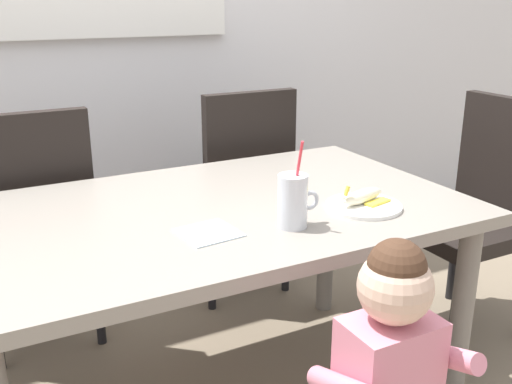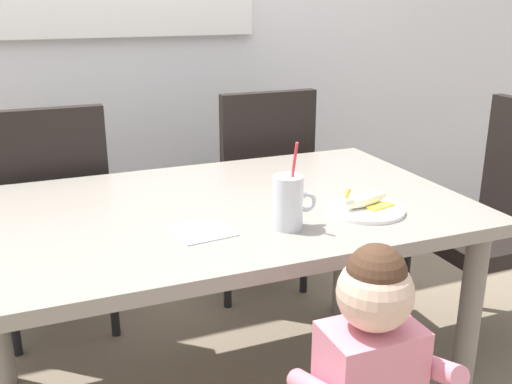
{
  "view_description": "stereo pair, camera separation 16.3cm",
  "coord_description": "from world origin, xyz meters",
  "px_view_note": "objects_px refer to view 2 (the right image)",
  "views": [
    {
      "loc": [
        -0.68,
        -1.56,
        1.34
      ],
      "look_at": [
        0.09,
        -0.09,
        0.78
      ],
      "focal_mm": 41.32,
      "sensor_mm": 36.0,
      "label": 1
    },
    {
      "loc": [
        -0.53,
        -1.63,
        1.34
      ],
      "look_at": [
        0.09,
        -0.09,
        0.78
      ],
      "focal_mm": 41.32,
      "sensor_mm": 36.0,
      "label": 2
    }
  ],
  "objects_px": {
    "dining_chair_right": "(258,181)",
    "paper_napkin": "(203,231)",
    "dining_chair_far": "(500,212)",
    "dining_table": "(218,232)",
    "milk_cup": "(288,205)",
    "toddler_standing": "(370,372)",
    "snack_plate": "(366,210)",
    "dining_chair_left": "(52,210)",
    "peeled_banana": "(366,200)"
  },
  "relations": [
    {
      "from": "dining_table",
      "to": "dining_chair_left",
      "type": "distance_m",
      "value": 0.82
    },
    {
      "from": "dining_chair_left",
      "to": "paper_napkin",
      "type": "distance_m",
      "value": 0.95
    },
    {
      "from": "toddler_standing",
      "to": "dining_chair_far",
      "type": "bearing_deg",
      "value": 33.43
    },
    {
      "from": "dining_table",
      "to": "toddler_standing",
      "type": "bearing_deg",
      "value": -78.45
    },
    {
      "from": "dining_chair_far",
      "to": "paper_napkin",
      "type": "relative_size",
      "value": 6.4
    },
    {
      "from": "dining_chair_right",
      "to": "milk_cup",
      "type": "bearing_deg",
      "value": 72.57
    },
    {
      "from": "dining_chair_far",
      "to": "toddler_standing",
      "type": "relative_size",
      "value": 1.15
    },
    {
      "from": "dining_table",
      "to": "milk_cup",
      "type": "height_order",
      "value": "milk_cup"
    },
    {
      "from": "dining_chair_right",
      "to": "peeled_banana",
      "type": "relative_size",
      "value": 5.47
    },
    {
      "from": "dining_chair_right",
      "to": "dining_chair_far",
      "type": "xyz_separation_m",
      "value": [
        0.72,
        -0.72,
        0.0
      ]
    },
    {
      "from": "toddler_standing",
      "to": "milk_cup",
      "type": "height_order",
      "value": "milk_cup"
    },
    {
      "from": "toddler_standing",
      "to": "paper_napkin",
      "type": "height_order",
      "value": "toddler_standing"
    },
    {
      "from": "dining_chair_right",
      "to": "paper_napkin",
      "type": "xyz_separation_m",
      "value": [
        -0.53,
        -0.91,
        0.18
      ]
    },
    {
      "from": "dining_chair_right",
      "to": "dining_chair_far",
      "type": "distance_m",
      "value": 1.02
    },
    {
      "from": "dining_table",
      "to": "dining_chair_left",
      "type": "relative_size",
      "value": 1.6
    },
    {
      "from": "toddler_standing",
      "to": "milk_cup",
      "type": "bearing_deg",
      "value": 91.68
    },
    {
      "from": "dining_chair_left",
      "to": "toddler_standing",
      "type": "xyz_separation_m",
      "value": [
        0.6,
        -1.34,
        -0.02
      ]
    },
    {
      "from": "milk_cup",
      "to": "peeled_banana",
      "type": "height_order",
      "value": "milk_cup"
    },
    {
      "from": "dining_chair_far",
      "to": "toddler_standing",
      "type": "xyz_separation_m",
      "value": [
        -1.01,
        -0.67,
        -0.02
      ]
    },
    {
      "from": "dining_table",
      "to": "milk_cup",
      "type": "bearing_deg",
      "value": -63.5
    },
    {
      "from": "dining_chair_left",
      "to": "snack_plate",
      "type": "xyz_separation_m",
      "value": [
        0.85,
        -0.89,
        0.19
      ]
    },
    {
      "from": "dining_chair_left",
      "to": "dining_chair_right",
      "type": "distance_m",
      "value": 0.89
    },
    {
      "from": "peeled_banana",
      "to": "snack_plate",
      "type": "bearing_deg",
      "value": -111.98
    },
    {
      "from": "milk_cup",
      "to": "snack_plate",
      "type": "distance_m",
      "value": 0.28
    },
    {
      "from": "toddler_standing",
      "to": "snack_plate",
      "type": "distance_m",
      "value": 0.56
    },
    {
      "from": "dining_table",
      "to": "snack_plate",
      "type": "distance_m",
      "value": 0.46
    },
    {
      "from": "dining_chair_left",
      "to": "paper_napkin",
      "type": "relative_size",
      "value": 6.4
    },
    {
      "from": "snack_plate",
      "to": "paper_napkin",
      "type": "xyz_separation_m",
      "value": [
        -0.5,
        0.03,
        -0.0
      ]
    },
    {
      "from": "paper_napkin",
      "to": "toddler_standing",
      "type": "bearing_deg",
      "value": -63.44
    },
    {
      "from": "dining_table",
      "to": "paper_napkin",
      "type": "bearing_deg",
      "value": -118.82
    },
    {
      "from": "dining_chair_left",
      "to": "peeled_banana",
      "type": "bearing_deg",
      "value": 134.39
    },
    {
      "from": "dining_table",
      "to": "dining_chair_far",
      "type": "xyz_separation_m",
      "value": [
        1.15,
        -0.0,
        -0.09
      ]
    },
    {
      "from": "dining_chair_far",
      "to": "snack_plate",
      "type": "bearing_deg",
      "value": -73.89
    },
    {
      "from": "dining_table",
      "to": "milk_cup",
      "type": "xyz_separation_m",
      "value": [
        0.12,
        -0.25,
        0.16
      ]
    },
    {
      "from": "dining_table",
      "to": "paper_napkin",
      "type": "relative_size",
      "value": 10.23
    },
    {
      "from": "dining_table",
      "to": "toddler_standing",
      "type": "xyz_separation_m",
      "value": [
        0.14,
        -0.67,
        -0.11
      ]
    },
    {
      "from": "dining_chair_far",
      "to": "peeled_banana",
      "type": "height_order",
      "value": "dining_chair_far"
    },
    {
      "from": "peeled_banana",
      "to": "milk_cup",
      "type": "bearing_deg",
      "value": -171.16
    },
    {
      "from": "dining_chair_far",
      "to": "snack_plate",
      "type": "xyz_separation_m",
      "value": [
        -0.75,
        -0.22,
        0.19
      ]
    },
    {
      "from": "dining_chair_far",
      "to": "toddler_standing",
      "type": "distance_m",
      "value": 1.21
    },
    {
      "from": "dining_chair_left",
      "to": "peeled_banana",
      "type": "xyz_separation_m",
      "value": [
        0.86,
        -0.88,
        0.21
      ]
    },
    {
      "from": "milk_cup",
      "to": "paper_napkin",
      "type": "distance_m",
      "value": 0.25
    },
    {
      "from": "dining_chair_left",
      "to": "milk_cup",
      "type": "distance_m",
      "value": 1.12
    },
    {
      "from": "dining_chair_right",
      "to": "snack_plate",
      "type": "relative_size",
      "value": 4.17
    },
    {
      "from": "dining_chair_left",
      "to": "dining_chair_right",
      "type": "height_order",
      "value": "same"
    },
    {
      "from": "dining_chair_right",
      "to": "dining_chair_far",
      "type": "bearing_deg",
      "value": 134.98
    },
    {
      "from": "dining_chair_right",
      "to": "toddler_standing",
      "type": "height_order",
      "value": "dining_chair_right"
    },
    {
      "from": "snack_plate",
      "to": "toddler_standing",
      "type": "bearing_deg",
      "value": -119.81
    },
    {
      "from": "snack_plate",
      "to": "paper_napkin",
      "type": "height_order",
      "value": "snack_plate"
    },
    {
      "from": "dining_chair_left",
      "to": "snack_plate",
      "type": "distance_m",
      "value": 1.25
    }
  ]
}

